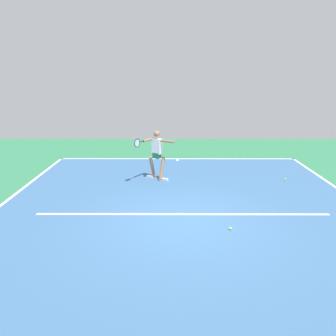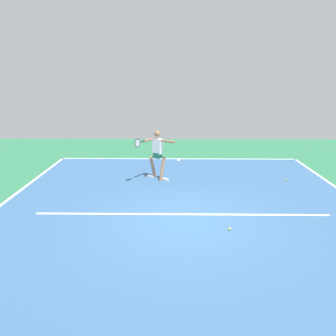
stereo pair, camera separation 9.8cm
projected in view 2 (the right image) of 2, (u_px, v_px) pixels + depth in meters
name	position (u px, v px, depth m)	size (l,w,h in m)	color
ground_plane	(183.00, 221.00, 8.28)	(22.22, 22.22, 0.00)	#2D754C
court_surface	(183.00, 221.00, 8.28)	(10.39, 12.98, 0.00)	#38608E
court_line_baseline_near	(178.00, 159.00, 14.48)	(10.39, 0.10, 0.01)	white
court_line_service	(182.00, 214.00, 8.68)	(7.80, 0.10, 0.01)	white
court_line_centre_mark	(178.00, 160.00, 14.28)	(0.10, 0.30, 0.01)	white
tennis_player	(157.00, 152.00, 11.38)	(1.32, 1.08, 1.75)	#9E7051
tennis_ball_by_sideline	(286.00, 180.00, 11.48)	(0.07, 0.07, 0.07)	#CCE033
tennis_ball_by_baseline	(230.00, 229.00, 7.79)	(0.07, 0.07, 0.07)	#C6E53D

